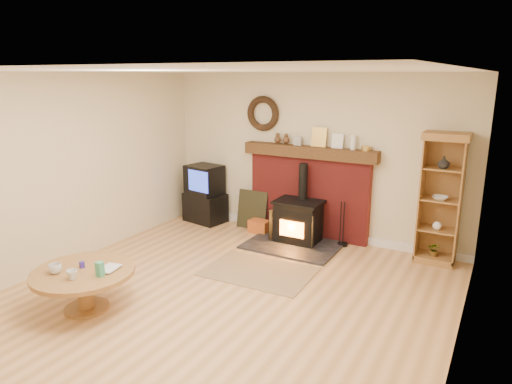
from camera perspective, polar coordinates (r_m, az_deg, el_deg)
The scene contains 11 objects.
ground at distance 5.43m, azimuth -4.99°, elevation -13.77°, with size 5.50×5.50×0.00m, color #B2814A.
room_shell at distance 4.95m, azimuth -4.98°, elevation 4.53°, with size 5.02×5.52×2.61m.
chimney_breast at distance 7.36m, azimuth 6.58°, elevation 0.50°, with size 2.20×0.22×1.78m.
wood_stove at distance 7.14m, azimuth 5.19°, elevation -3.88°, with size 1.40×1.00×1.24m.
area_rug at distance 6.20m, azimuth 0.34°, elevation -9.92°, with size 1.42×0.97×0.01m, color brown.
tv_unit at distance 8.17m, azimuth -6.41°, elevation -0.35°, with size 0.77×0.60×1.02m.
curio_cabinet at distance 6.74m, azimuth 22.08°, elevation -0.79°, with size 0.59×0.42×1.83m.
firelog_box at distance 7.64m, azimuth 0.43°, elevation -4.33°, with size 0.34×0.21×0.21m, color #C88B1E.
leaning_painting at distance 7.80m, azimuth -0.47°, elevation -2.22°, with size 0.55×0.03×0.66m, color black.
fire_tools at distance 7.20m, azimuth 10.75°, elevation -5.80°, with size 0.16×0.16×0.70m.
coffee_table at distance 5.48m, azimuth -20.78°, elevation -10.00°, with size 1.12×1.12×0.63m.
Camera 1 is at (2.73, -3.94, 2.56)m, focal length 32.00 mm.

